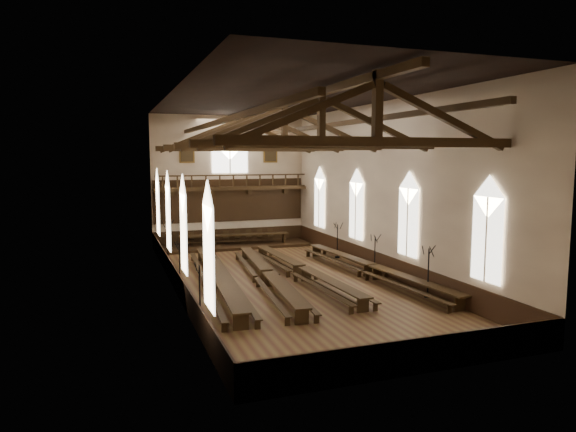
% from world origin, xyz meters
% --- Properties ---
extents(ground, '(26.00, 26.00, 0.00)m').
position_xyz_m(ground, '(0.00, 0.00, 0.00)').
color(ground, brown).
rests_on(ground, ground).
extents(room_walls, '(26.00, 26.00, 26.00)m').
position_xyz_m(room_walls, '(0.00, 0.00, 6.46)').
color(room_walls, beige).
rests_on(room_walls, ground).
extents(wainscot_band, '(12.00, 26.00, 1.20)m').
position_xyz_m(wainscot_band, '(0.00, 0.00, 0.60)').
color(wainscot_band, black).
rests_on(wainscot_band, ground).
extents(side_windows, '(11.85, 19.80, 4.50)m').
position_xyz_m(side_windows, '(-0.00, -0.00, 3.74)').
color(side_windows, white).
rests_on(side_windows, room_walls).
extents(end_window, '(2.80, 0.12, 3.80)m').
position_xyz_m(end_window, '(0.00, 12.90, 7.22)').
color(end_window, white).
rests_on(end_window, room_walls).
extents(minstrels_gallery, '(11.80, 1.24, 3.70)m').
position_xyz_m(minstrels_gallery, '(0.00, 12.66, 3.91)').
color(minstrels_gallery, '#382312').
rests_on(minstrels_gallery, room_walls).
extents(portraits, '(7.75, 0.09, 1.45)m').
position_xyz_m(portraits, '(0.00, 12.90, 7.10)').
color(portraits, brown).
rests_on(portraits, room_walls).
extents(roof_trusses, '(11.70, 25.70, 2.80)m').
position_xyz_m(roof_trusses, '(0.00, -0.00, 8.22)').
color(roof_trusses, '#382312').
rests_on(roof_trusses, room_walls).
extents(refectory_row_a, '(2.18, 15.02, 0.81)m').
position_xyz_m(refectory_row_a, '(-3.75, 0.03, 0.59)').
color(refectory_row_a, '#382312').
rests_on(refectory_row_a, ground).
extents(refectory_row_b, '(2.19, 14.52, 0.75)m').
position_xyz_m(refectory_row_b, '(-1.06, -0.32, 0.55)').
color(refectory_row_b, '#382312').
rests_on(refectory_row_b, ground).
extents(refectory_row_c, '(1.77, 14.36, 0.74)m').
position_xyz_m(refectory_row_c, '(1.10, 0.23, 0.54)').
color(refectory_row_c, '#382312').
rests_on(refectory_row_c, ground).
extents(refectory_row_d, '(2.13, 14.73, 0.77)m').
position_xyz_m(refectory_row_d, '(4.97, -0.93, 0.56)').
color(refectory_row_d, '#382312').
rests_on(refectory_row_d, ground).
extents(dais, '(11.40, 3.10, 0.21)m').
position_xyz_m(dais, '(-0.09, 11.40, 0.10)').
color(dais, black).
rests_on(dais, ground).
extents(high_table, '(8.40, 1.85, 0.78)m').
position_xyz_m(high_table, '(-0.09, 11.40, 0.87)').
color(high_table, '#382312').
rests_on(high_table, dais).
extents(high_chairs, '(6.76, 0.46, 0.94)m').
position_xyz_m(high_chairs, '(-0.09, 12.21, 0.72)').
color(high_chairs, '#382312').
rests_on(high_chairs, dais).
extents(candelabrum_left_near, '(0.68, 0.74, 2.43)m').
position_xyz_m(candelabrum_left_near, '(-5.55, -4.94, 0.74)').
color(candelabrum_left_near, black).
rests_on(candelabrum_left_near, ground).
extents(candelabrum_left_mid, '(0.69, 0.70, 2.34)m').
position_xyz_m(candelabrum_left_mid, '(-5.55, 1.37, 0.71)').
color(candelabrum_left_mid, black).
rests_on(candelabrum_left_mid, ground).
extents(candelabrum_left_far, '(0.85, 0.82, 2.83)m').
position_xyz_m(candelabrum_left_far, '(-5.55, 7.01, 0.86)').
color(candelabrum_left_far, black).
rests_on(candelabrum_left_far, ground).
extents(candelabrum_right_near, '(0.77, 0.74, 2.57)m').
position_xyz_m(candelabrum_right_near, '(5.55, -5.44, 0.78)').
color(candelabrum_right_near, black).
rests_on(candelabrum_right_near, ground).
extents(candelabrum_right_mid, '(0.66, 0.72, 2.36)m').
position_xyz_m(candelabrum_right_mid, '(5.55, -0.15, 0.72)').
color(candelabrum_right_mid, black).
rests_on(candelabrum_right_mid, ground).
extents(candelabrum_right_far, '(0.73, 0.69, 2.42)m').
position_xyz_m(candelabrum_right_far, '(5.55, 5.02, 0.74)').
color(candelabrum_right_far, black).
rests_on(candelabrum_right_far, ground).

